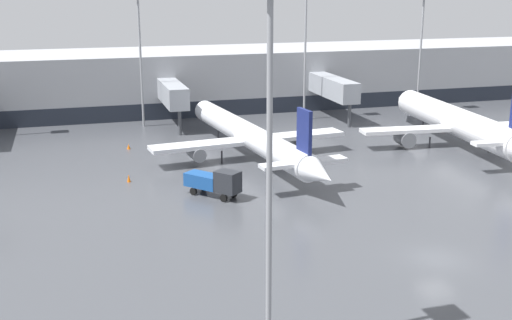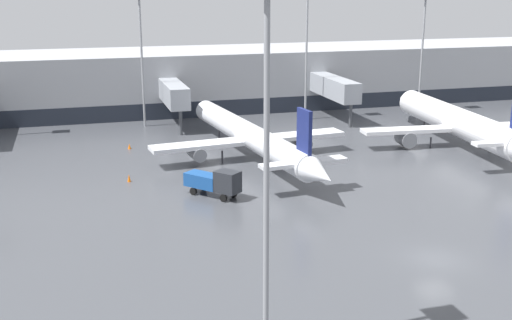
{
  "view_description": "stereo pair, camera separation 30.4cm",
  "coord_description": "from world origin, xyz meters",
  "px_view_note": "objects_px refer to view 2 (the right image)",
  "views": [
    {
      "loc": [
        -24.31,
        -36.83,
        18.96
      ],
      "look_at": [
        -7.97,
        18.67,
        3.0
      ],
      "focal_mm": 45.0,
      "sensor_mm": 36.0,
      "label": 1
    },
    {
      "loc": [
        -24.02,
        -36.91,
        18.96
      ],
      "look_at": [
        -7.97,
        18.67,
        3.0
      ],
      "focal_mm": 45.0,
      "sensor_mm": 36.0,
      "label": 2
    }
  ],
  "objects_px": {
    "parked_jet_3": "(460,123)",
    "traffic_cone_3": "(129,178)",
    "traffic_cone_1": "(129,146)",
    "apron_light_mast_0": "(424,18)",
    "apron_light_mast_2": "(307,11)",
    "parked_jet_2": "(250,136)",
    "service_truck_3": "(215,181)",
    "traffic_cone_2": "(445,123)",
    "apron_light_mast_5": "(140,19)",
    "apron_light_mast_6": "(267,61)"
  },
  "relations": [
    {
      "from": "apron_light_mast_0",
      "to": "apron_light_mast_2",
      "type": "bearing_deg",
      "value": -177.47
    },
    {
      "from": "apron_light_mast_5",
      "to": "traffic_cone_3",
      "type": "bearing_deg",
      "value": -100.04
    },
    {
      "from": "traffic_cone_2",
      "to": "apron_light_mast_5",
      "type": "relative_size",
      "value": 0.03
    },
    {
      "from": "service_truck_3",
      "to": "traffic_cone_3",
      "type": "relative_size",
      "value": 6.95
    },
    {
      "from": "traffic_cone_2",
      "to": "traffic_cone_3",
      "type": "relative_size",
      "value": 0.72
    },
    {
      "from": "parked_jet_2",
      "to": "parked_jet_3",
      "type": "bearing_deg",
      "value": -99.12
    },
    {
      "from": "parked_jet_2",
      "to": "apron_light_mast_2",
      "type": "bearing_deg",
      "value": -42.4
    },
    {
      "from": "parked_jet_3",
      "to": "service_truck_3",
      "type": "xyz_separation_m",
      "value": [
        -32.59,
        -10.79,
        -1.31
      ]
    },
    {
      "from": "traffic_cone_3",
      "to": "apron_light_mast_5",
      "type": "xyz_separation_m",
      "value": [
        4.5,
        25.43,
        14.07
      ]
    },
    {
      "from": "traffic_cone_3",
      "to": "traffic_cone_2",
      "type": "bearing_deg",
      "value": 18.15
    },
    {
      "from": "traffic_cone_1",
      "to": "apron_light_mast_5",
      "type": "distance_m",
      "value": 18.95
    },
    {
      "from": "traffic_cone_1",
      "to": "apron_light_mast_6",
      "type": "distance_m",
      "value": 48.37
    },
    {
      "from": "parked_jet_2",
      "to": "service_truck_3",
      "type": "bearing_deg",
      "value": 144.1
    },
    {
      "from": "traffic_cone_1",
      "to": "traffic_cone_3",
      "type": "distance_m",
      "value": 13.29
    },
    {
      "from": "traffic_cone_1",
      "to": "traffic_cone_2",
      "type": "bearing_deg",
      "value": 1.88
    },
    {
      "from": "parked_jet_3",
      "to": "apron_light_mast_5",
      "type": "distance_m",
      "value": 42.9
    },
    {
      "from": "traffic_cone_3",
      "to": "apron_light_mast_6",
      "type": "relative_size",
      "value": 0.04
    },
    {
      "from": "apron_light_mast_0",
      "to": "apron_light_mast_6",
      "type": "xyz_separation_m",
      "value": [
        -41.9,
        -57.11,
        1.31
      ]
    },
    {
      "from": "service_truck_3",
      "to": "traffic_cone_3",
      "type": "bearing_deg",
      "value": -173.18
    },
    {
      "from": "traffic_cone_1",
      "to": "traffic_cone_3",
      "type": "height_order",
      "value": "traffic_cone_3"
    },
    {
      "from": "service_truck_3",
      "to": "parked_jet_3",
      "type": "bearing_deg",
      "value": 68.59
    },
    {
      "from": "apron_light_mast_0",
      "to": "apron_light_mast_5",
      "type": "xyz_separation_m",
      "value": [
        -41.6,
        0.96,
        0.37
      ]
    },
    {
      "from": "service_truck_3",
      "to": "apron_light_mast_2",
      "type": "distance_m",
      "value": 39.03
    },
    {
      "from": "traffic_cone_2",
      "to": "apron_light_mast_5",
      "type": "xyz_separation_m",
      "value": [
        -40.2,
        10.78,
        14.18
      ]
    },
    {
      "from": "apron_light_mast_5",
      "to": "parked_jet_3",
      "type": "bearing_deg",
      "value": -31.29
    },
    {
      "from": "parked_jet_2",
      "to": "traffic_cone_3",
      "type": "relative_size",
      "value": 48.49
    },
    {
      "from": "service_truck_3",
      "to": "traffic_cone_1",
      "type": "xyz_separation_m",
      "value": [
        -5.91,
        20.02,
        -1.13
      ]
    },
    {
      "from": "service_truck_3",
      "to": "apron_light_mast_5",
      "type": "relative_size",
      "value": 0.29
    },
    {
      "from": "parked_jet_3",
      "to": "traffic_cone_3",
      "type": "bearing_deg",
      "value": 100.85
    },
    {
      "from": "traffic_cone_1",
      "to": "apron_light_mast_0",
      "type": "height_order",
      "value": "apron_light_mast_0"
    },
    {
      "from": "parked_jet_3",
      "to": "traffic_cone_1",
      "type": "relative_size",
      "value": 54.97
    },
    {
      "from": "service_truck_3",
      "to": "apron_light_mast_5",
      "type": "height_order",
      "value": "apron_light_mast_5"
    },
    {
      "from": "parked_jet_3",
      "to": "traffic_cone_3",
      "type": "xyz_separation_m",
      "value": [
        -39.77,
        -3.99,
        -2.38
      ]
    },
    {
      "from": "traffic_cone_3",
      "to": "traffic_cone_1",
      "type": "bearing_deg",
      "value": 84.54
    },
    {
      "from": "apron_light_mast_0",
      "to": "parked_jet_3",
      "type": "bearing_deg",
      "value": -107.18
    },
    {
      "from": "apron_light_mast_6",
      "to": "apron_light_mast_2",
      "type": "bearing_deg",
      "value": 67.68
    },
    {
      "from": "apron_light_mast_2",
      "to": "apron_light_mast_6",
      "type": "relative_size",
      "value": 0.99
    },
    {
      "from": "apron_light_mast_2",
      "to": "apron_light_mast_5",
      "type": "bearing_deg",
      "value": 175.52
    },
    {
      "from": "parked_jet_2",
      "to": "apron_light_mast_0",
      "type": "xyz_separation_m",
      "value": [
        32.17,
        19.29,
        11.54
      ]
    },
    {
      "from": "parked_jet_3",
      "to": "apron_light_mast_5",
      "type": "bearing_deg",
      "value": 63.83
    },
    {
      "from": "parked_jet_3",
      "to": "apron_light_mast_6",
      "type": "xyz_separation_m",
      "value": [
        -35.57,
        -36.63,
        12.63
      ]
    },
    {
      "from": "traffic_cone_2",
      "to": "apron_light_mast_0",
      "type": "bearing_deg",
      "value": 81.9
    },
    {
      "from": "parked_jet_2",
      "to": "parked_jet_3",
      "type": "relative_size",
      "value": 1.05
    },
    {
      "from": "traffic_cone_1",
      "to": "parked_jet_2",
      "type": "bearing_deg",
      "value": -32.4
    },
    {
      "from": "parked_jet_2",
      "to": "apron_light_mast_2",
      "type": "distance_m",
      "value": 26.12
    },
    {
      "from": "traffic_cone_3",
      "to": "apron_light_mast_5",
      "type": "height_order",
      "value": "apron_light_mast_5"
    },
    {
      "from": "traffic_cone_1",
      "to": "apron_light_mast_2",
      "type": "xyz_separation_m",
      "value": [
        26.04,
        10.42,
        14.99
      ]
    },
    {
      "from": "parked_jet_3",
      "to": "traffic_cone_3",
      "type": "distance_m",
      "value": 40.04
    },
    {
      "from": "traffic_cone_1",
      "to": "traffic_cone_3",
      "type": "relative_size",
      "value": 0.84
    },
    {
      "from": "service_truck_3",
      "to": "traffic_cone_2",
      "type": "distance_m",
      "value": 43.24
    }
  ]
}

